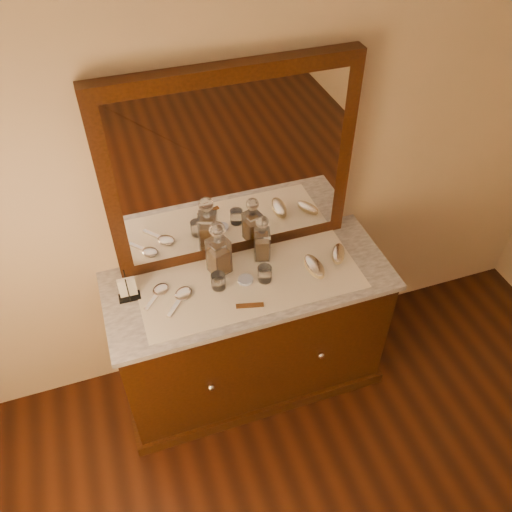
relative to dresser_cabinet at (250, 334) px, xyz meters
name	(u,v)px	position (x,y,z in m)	size (l,w,h in m)	color
dresser_cabinet	(250,334)	(0.00, 0.00, 0.00)	(1.40, 0.55, 0.82)	black
dresser_plinth	(251,372)	(0.00, 0.00, -0.37)	(1.46, 0.59, 0.08)	black
knob_left	(211,387)	(-0.30, -0.28, 0.04)	(0.04, 0.04, 0.04)	silver
knob_right	(321,355)	(0.30, -0.28, 0.04)	(0.04, 0.04, 0.04)	silver
marble_top	(250,281)	(0.00, 0.00, 0.42)	(1.44, 0.59, 0.03)	silver
mirror_frame	(232,169)	(0.00, 0.25, 0.94)	(1.20, 0.08, 1.00)	black
mirror_glass	(234,173)	(0.00, 0.21, 0.94)	(1.06, 0.01, 0.86)	white
lace_runner	(251,282)	(0.00, -0.02, 0.44)	(1.10, 0.45, 0.00)	white
pin_dish	(245,280)	(-0.02, -0.01, 0.45)	(0.08, 0.08, 0.01)	white
comb	(250,305)	(-0.05, -0.17, 0.45)	(0.13, 0.02, 0.01)	brown
napkin_rack	(128,289)	(-0.58, 0.07, 0.50)	(0.10, 0.07, 0.15)	black
decanter_left	(219,253)	(-0.12, 0.10, 0.56)	(0.12, 0.12, 0.31)	#935815
decanter_right	(262,242)	(0.11, 0.13, 0.55)	(0.10, 0.10, 0.27)	#935815
brush_near	(314,266)	(0.33, -0.05, 0.47)	(0.09, 0.17, 0.05)	tan
brush_far	(338,254)	(0.49, 0.00, 0.46)	(0.12, 0.15, 0.04)	tan
hand_mirror_outer	(159,292)	(-0.44, 0.05, 0.45)	(0.16, 0.17, 0.02)	silver
hand_mirror_inner	(182,296)	(-0.35, -0.01, 0.45)	(0.17, 0.19, 0.02)	silver
tumblers	(242,277)	(-0.05, -0.02, 0.48)	(0.30, 0.10, 0.08)	white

